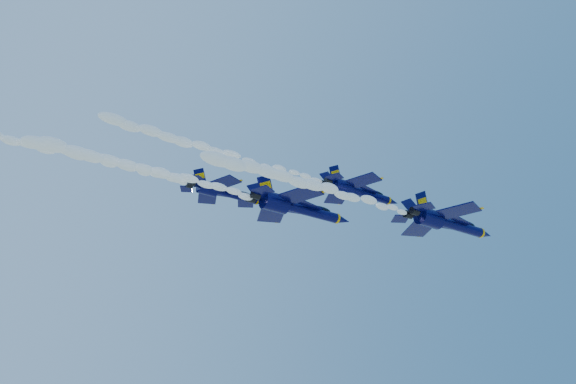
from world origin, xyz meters
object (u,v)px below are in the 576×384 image
jet_second (357,191)px  jet_lead (446,222)px  jet_fourth (224,192)px  jet_third (295,207)px

jet_second → jet_lead: bearing=-22.6°
jet_second → jet_fourth: jet_fourth is taller
jet_third → jet_fourth: bearing=145.5°
jet_third → jet_second: bearing=-62.3°
jet_lead → jet_third: (-18.27, 15.28, 4.10)m
jet_lead → jet_second: bearing=157.4°
jet_fourth → jet_third: bearing=-34.5°
jet_fourth → jet_second: bearing=-47.8°
jet_third → jet_fourth: jet_fourth is taller
jet_third → jet_lead: bearing=-39.9°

